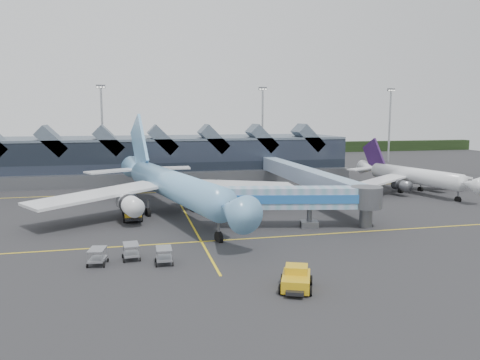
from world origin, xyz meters
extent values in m
plane|color=#252527|center=(0.00, 0.00, 0.00)|extent=(260.00, 260.00, 0.00)
cube|color=yellow|center=(0.00, -8.00, 0.01)|extent=(120.00, 0.25, 0.01)
cube|color=yellow|center=(0.00, 28.00, 0.01)|extent=(120.00, 0.25, 0.01)
cube|color=yellow|center=(0.00, 10.00, 0.01)|extent=(0.25, 60.00, 0.01)
cube|color=black|center=(0.00, 110.00, 2.00)|extent=(260.00, 4.00, 4.00)
cube|color=black|center=(-5.00, 48.00, 4.50)|extent=(90.00, 20.00, 9.00)
cube|color=#515E6C|center=(-5.00, 48.00, 9.20)|extent=(90.00, 20.00, 0.60)
cube|color=#5A5C62|center=(-5.00, 37.00, 1.30)|extent=(90.00, 2.50, 2.60)
cube|color=#515E6C|center=(-23.00, 41.00, 9.30)|extent=(6.43, 6.00, 6.43)
cube|color=#515E6C|center=(-12.00, 41.00, 9.30)|extent=(6.43, 6.00, 6.43)
cube|color=#515E6C|center=(-1.00, 41.00, 9.30)|extent=(6.43, 6.00, 6.43)
cube|color=#515E6C|center=(10.00, 41.00, 9.30)|extent=(6.43, 6.00, 6.43)
cube|color=#515E6C|center=(21.00, 41.00, 9.30)|extent=(6.43, 6.00, 6.43)
cube|color=#515E6C|center=(32.00, 41.00, 9.30)|extent=(6.43, 6.00, 6.43)
cylinder|color=#999DA1|center=(-15.00, 72.00, 11.00)|extent=(0.56, 0.56, 22.00)
cube|color=#5A5C62|center=(-15.00, 72.00, 22.00)|extent=(2.40, 0.50, 0.90)
cylinder|color=#999DA1|center=(30.00, 72.00, 11.00)|extent=(0.56, 0.56, 22.00)
cube|color=#5A5C62|center=(30.00, 72.00, 22.00)|extent=(2.40, 0.50, 0.90)
cylinder|color=#999DA1|center=(70.00, 70.00, 11.00)|extent=(0.56, 0.56, 22.00)
cube|color=#5A5C62|center=(70.00, 70.00, 22.00)|extent=(2.40, 0.50, 0.90)
cylinder|color=#6FB3E2|center=(-1.76, 6.82, 4.44)|extent=(11.90, 33.37, 4.11)
cone|color=#6FB3E2|center=(2.87, -12.15, 4.44)|extent=(5.35, 6.53, 4.11)
cube|color=black|center=(3.04, -12.85, 5.30)|extent=(1.60, 0.70, 0.48)
cone|color=#6FB3E2|center=(-6.61, 26.72, 4.75)|extent=(5.80, 8.38, 4.11)
cube|color=white|center=(-12.31, 5.68, 3.72)|extent=(19.17, 15.10, 1.36)
cube|color=white|center=(8.14, 10.66, 3.72)|extent=(19.11, 7.58, 1.36)
cylinder|color=white|center=(-8.01, 2.85, 2.69)|extent=(3.83, 6.16, 2.55)
cylinder|color=white|center=(5.62, 6.17, 2.69)|extent=(3.83, 6.16, 2.55)
cube|color=#6FB3E2|center=(-6.16, 24.87, 9.04)|extent=(2.97, 10.35, 11.34)
cube|color=white|center=(-11.20, 24.13, 4.75)|extent=(9.14, 6.94, 0.27)
cube|color=white|center=(-1.35, 26.54, 4.75)|extent=(8.59, 3.38, 0.27)
cylinder|color=#5A5C62|center=(1.97, -8.45, 1.19)|extent=(0.30, 0.30, 2.38)
cylinder|color=#5A5C62|center=(-5.49, 7.38, 1.19)|extent=(0.30, 0.30, 2.38)
cylinder|color=#5A5C62|center=(1.30, 9.04, 1.19)|extent=(0.30, 0.30, 2.38)
cylinder|color=black|center=(1.97, -8.45, 0.43)|extent=(0.83, 1.60, 1.52)
cylinder|color=white|center=(44.01, 16.76, 3.19)|extent=(7.17, 20.88, 2.96)
cone|color=white|center=(46.52, 4.89, 3.19)|extent=(3.63, 4.09, 2.96)
cube|color=black|center=(46.61, 4.45, 3.82)|extent=(1.17, 0.56, 0.48)
cone|color=white|center=(41.38, 29.22, 3.42)|extent=(3.87, 5.25, 2.96)
cube|color=white|center=(37.04, 16.26, 2.68)|extent=(12.59, 9.48, 0.99)
cube|color=white|center=(50.59, 19.12, 2.68)|extent=(12.65, 5.13, 0.99)
cylinder|color=#5A5C62|center=(39.80, 14.36, 1.94)|extent=(2.53, 3.85, 1.84)
cylinder|color=#5A5C62|center=(48.83, 16.27, 1.94)|extent=(2.53, 3.85, 1.84)
cube|color=#311747|center=(41.63, 28.06, 6.15)|extent=(1.81, 6.60, 7.22)
cube|color=white|center=(38.30, 27.66, 3.42)|extent=(5.98, 4.33, 0.25)
cube|color=white|center=(44.83, 29.04, 3.42)|extent=(5.72, 2.28, 0.25)
cylinder|color=#5A5C62|center=(46.03, 7.20, 0.86)|extent=(0.28, 0.28, 1.71)
cylinder|color=#5A5C62|center=(41.37, 17.11, 0.86)|extent=(0.28, 0.28, 1.71)
cylinder|color=#5A5C62|center=(46.29, 18.15, 0.86)|extent=(0.28, 0.28, 1.71)
cylinder|color=black|center=(46.03, 7.20, 0.31)|extent=(0.66, 1.16, 1.10)
cube|color=#6EA0B8|center=(12.00, -3.71, 3.94)|extent=(18.68, 6.51, 2.68)
cube|color=#225FAB|center=(11.71, -5.12, 3.94)|extent=(18.13, 3.90, 1.11)
cube|color=#6EA0B8|center=(2.04, -1.63, 3.94)|extent=(2.96, 3.39, 2.78)
cylinder|color=#5A5C62|center=(14.72, -4.28, 1.97)|extent=(0.65, 0.65, 3.94)
cube|color=#5A5C62|center=(14.72, -4.28, 0.42)|extent=(2.55, 2.27, 0.83)
cylinder|color=black|center=(13.81, -4.09, 0.32)|extent=(0.53, 0.89, 0.83)
cylinder|color=black|center=(15.63, -4.47, 0.32)|extent=(0.53, 0.89, 0.83)
cylinder|color=#5A5C62|center=(21.96, -5.80, 3.94)|extent=(4.07, 4.07, 2.78)
cylinder|color=#5A5C62|center=(21.96, -5.80, 1.97)|extent=(1.67, 1.67, 3.94)
cube|color=black|center=(-7.75, 6.65, 0.69)|extent=(2.54, 8.35, 0.46)
cube|color=gold|center=(-7.62, 3.53, 1.65)|extent=(2.29, 2.11, 2.02)
cube|color=black|center=(-7.59, 2.79, 2.11)|extent=(2.02, 0.22, 0.92)
cylinder|color=silver|center=(-7.79, 7.75, 1.93)|extent=(2.33, 5.41, 2.11)
sphere|color=silver|center=(-7.90, 10.41, 1.93)|extent=(2.02, 2.02, 2.02)
sphere|color=silver|center=(-7.68, 5.09, 1.93)|extent=(2.02, 2.02, 2.02)
cylinder|color=black|center=(-8.78, 3.85, 0.46)|extent=(0.36, 0.93, 0.92)
cylinder|color=black|center=(-6.49, 3.94, 0.46)|extent=(0.36, 0.93, 0.92)
cylinder|color=black|center=(-8.91, 7.06, 0.46)|extent=(0.36, 0.93, 0.92)
cylinder|color=black|center=(-6.62, 7.15, 0.46)|extent=(0.36, 0.93, 0.92)
cylinder|color=black|center=(-9.01, 9.35, 0.46)|extent=(0.36, 0.93, 0.92)
cylinder|color=black|center=(-6.71, 9.45, 0.46)|extent=(0.36, 0.93, 0.92)
cube|color=gold|center=(5.57, -24.56, 0.73)|extent=(3.54, 4.33, 1.04)
cube|color=gold|center=(5.81, -23.98, 1.51)|extent=(2.36, 2.25, 0.73)
cube|color=black|center=(4.82, -26.38, 0.47)|extent=(1.66, 1.32, 0.31)
cylinder|color=black|center=(3.99, -25.25, 0.42)|extent=(0.61, 0.89, 0.83)
cylinder|color=black|center=(6.20, -26.17, 0.42)|extent=(0.61, 0.89, 0.83)
cylinder|color=black|center=(4.94, -22.95, 0.42)|extent=(0.61, 0.89, 0.83)
cylinder|color=black|center=(7.15, -23.86, 0.42)|extent=(0.61, 0.89, 0.83)
cube|color=gray|center=(-7.92, -13.07, 0.58)|extent=(1.67, 2.45, 0.16)
cube|color=gray|center=(-7.92, -13.07, 1.59)|extent=(1.67, 2.45, 0.08)
cylinder|color=black|center=(-7.19, -12.16, 0.19)|extent=(0.16, 0.39, 0.38)
cube|color=gray|center=(-4.77, -15.26, 0.58)|extent=(1.53, 2.36, 0.16)
cube|color=gray|center=(-4.77, -15.26, 1.59)|extent=(1.53, 2.36, 0.08)
cylinder|color=black|center=(-3.96, -14.42, 0.19)|extent=(0.13, 0.38, 0.38)
cube|color=gray|center=(-11.12, -14.08, 0.58)|extent=(1.86, 2.55, 0.16)
cube|color=gray|center=(-11.12, -14.08, 1.59)|extent=(1.86, 2.55, 0.08)
cylinder|color=black|center=(-10.19, -13.37, 0.19)|extent=(0.19, 0.40, 0.38)
camera|label=1|loc=(-7.58, -60.18, 14.59)|focal=35.00mm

